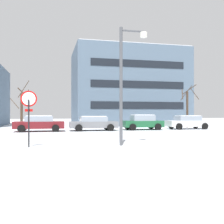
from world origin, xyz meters
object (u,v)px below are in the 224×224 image
(stop_sign, at_px, (29,108))
(street_lamp, at_px, (125,74))
(parked_car_green, at_px, (142,122))
(parked_car_maroon, at_px, (39,123))
(parked_car_white, at_px, (188,122))
(parked_car_gray, at_px, (93,123))

(stop_sign, height_order, street_lamp, street_lamp)
(stop_sign, distance_m, street_lamp, 5.00)
(parked_car_green, bearing_deg, stop_sign, -130.14)
(parked_car_maroon, bearing_deg, street_lamp, -68.17)
(parked_car_maroon, distance_m, parked_car_green, 9.74)
(parked_car_white, bearing_deg, parked_car_maroon, -179.13)
(parked_car_gray, bearing_deg, parked_car_maroon, -179.58)
(street_lamp, distance_m, parked_car_white, 15.73)
(parked_car_maroon, bearing_deg, stop_sign, -90.26)
(stop_sign, bearing_deg, parked_car_maroon, 89.74)
(parked_car_maroon, xyz_separation_m, parked_car_gray, (4.87, 0.04, -0.03))
(stop_sign, relative_size, parked_car_white, 0.63)
(stop_sign, relative_size, parked_car_maroon, 0.62)
(street_lamp, distance_m, parked_car_gray, 12.00)
(street_lamp, bearing_deg, parked_car_gray, 88.92)
(stop_sign, relative_size, parked_car_gray, 0.61)
(stop_sign, bearing_deg, parked_car_gray, 66.71)
(parked_car_gray, distance_m, parked_car_white, 9.74)
(parked_car_maroon, xyz_separation_m, parked_car_green, (9.74, 0.22, 0.02))
(parked_car_green, xyz_separation_m, parked_car_white, (4.87, 0.00, -0.04))
(street_lamp, height_order, parked_car_green, street_lamp)
(parked_car_green, bearing_deg, parked_car_white, 0.05)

